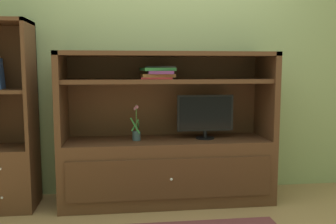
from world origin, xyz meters
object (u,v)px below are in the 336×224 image
object	(u,v)px
magazine_stack	(158,73)
media_console	(167,153)
potted_plant	(136,132)
bookshelf_tall	(8,147)
tv_monitor	(205,115)

from	to	relation	value
magazine_stack	media_console	bearing A→B (deg)	3.69
potted_plant	media_console	bearing A→B (deg)	4.15
magazine_stack	bookshelf_tall	bearing A→B (deg)	179.56
media_console	bookshelf_tall	distance (m)	1.37
media_console	bookshelf_tall	xyz separation A→B (m)	(-1.36, 0.00, 0.09)
media_console	potted_plant	world-z (taller)	media_console
media_console	potted_plant	bearing A→B (deg)	-175.85
bookshelf_tall	potted_plant	bearing A→B (deg)	-1.30
magazine_stack	bookshelf_tall	distance (m)	1.43
bookshelf_tall	magazine_stack	bearing A→B (deg)	-0.44
tv_monitor	potted_plant	xyz separation A→B (m)	(-0.61, -0.00, -0.14)
tv_monitor	potted_plant	distance (m)	0.63
tv_monitor	bookshelf_tall	xyz separation A→B (m)	(-1.70, 0.02, -0.25)
tv_monitor	bookshelf_tall	bearing A→B (deg)	179.34
media_console	magazine_stack	xyz separation A→B (m)	(-0.08, -0.01, 0.72)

